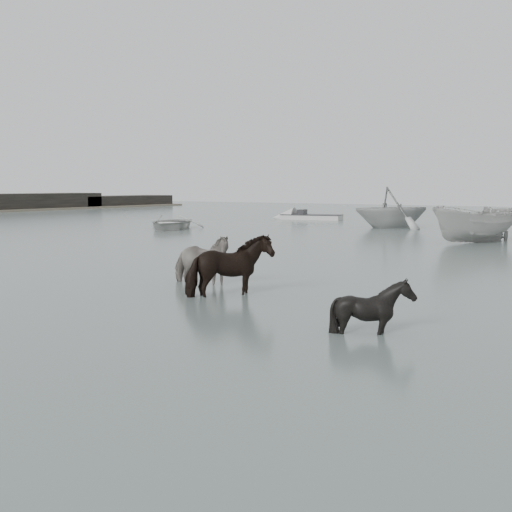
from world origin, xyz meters
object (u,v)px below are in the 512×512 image
object	(u,v)px
pony_pinto	(201,255)
pony_dark	(231,261)
pony_black	(373,297)
rowboat_lead	(171,221)

from	to	relation	value
pony_pinto	pony_dark	size ratio (longest dim) A/B	1.09
pony_black	pony_pinto	bearing A→B (deg)	78.18
rowboat_lead	pony_black	bearing A→B (deg)	-66.12
pony_black	pony_dark	bearing A→B (deg)	81.52
pony_pinto	pony_dark	bearing A→B (deg)	-129.68
pony_dark	rowboat_lead	distance (m)	23.25
pony_dark	rowboat_lead	bearing A→B (deg)	54.87
pony_black	rowboat_lead	distance (m)	27.41
rowboat_lead	pony_dark	bearing A→B (deg)	-69.95
pony_pinto	rowboat_lead	distance (m)	21.28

